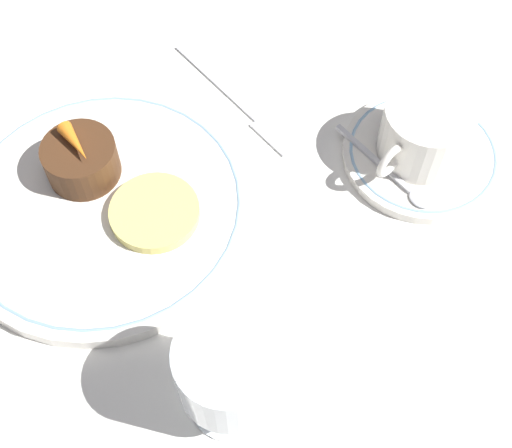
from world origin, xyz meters
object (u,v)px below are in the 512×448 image
Objects in this scene: fork at (246,107)px; dessert_cake at (81,160)px; wine_glass at (229,372)px; coffee_cup at (425,131)px; dinner_plate at (103,206)px.

dessert_cake is at bearing -14.09° from fork.
wine_glass is at bearing 78.56° from dessert_cake.
fork is at bearing -64.80° from coffee_cup.
dessert_cake reaches higher than dinner_plate.
dessert_cake is (0.24, -0.20, -0.01)m from coffee_cup.
dinner_plate is 0.05m from dessert_cake.
coffee_cup reaches higher than dessert_cake.
fork is (0.07, -0.16, -0.04)m from coffee_cup.
wine_glass reaches higher than dinner_plate.
fork is 0.17m from dessert_cake.
wine_glass is 0.54× the size of fork.
dinner_plate is 2.47× the size of coffee_cup.
dessert_cake is (-0.01, -0.04, 0.02)m from dinner_plate.
wine_glass is (0.04, 0.21, 0.06)m from dinner_plate.
coffee_cup reaches higher than fork.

